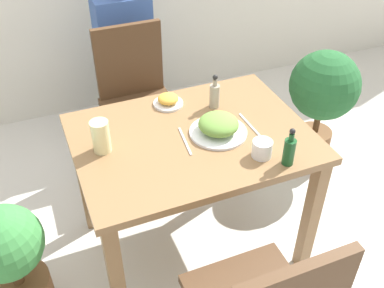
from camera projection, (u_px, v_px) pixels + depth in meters
name	position (u px, v px, depth m)	size (l,w,h in m)	color
ground_plane	(192.00, 242.00, 2.42)	(16.00, 16.00, 0.00)	beige
dining_table	(192.00, 155.00, 2.04)	(1.03, 0.77, 0.72)	olive
chair_far	(137.00, 95.00, 2.64)	(0.42, 0.42, 0.90)	#4C331E
food_plate	(218.00, 126.00, 1.96)	(0.26, 0.26, 0.09)	white
side_plate	(168.00, 100.00, 2.15)	(0.14, 0.14, 0.05)	white
drink_cup	(262.00, 149.00, 1.84)	(0.08, 0.08, 0.07)	white
juice_glass	(101.00, 136.00, 1.85)	(0.08, 0.08, 0.14)	beige
sauce_bottle	(215.00, 95.00, 2.11)	(0.05, 0.05, 0.17)	gray
condiment_bottle	(289.00, 150.00, 1.78)	(0.05, 0.05, 0.17)	#194C23
fork_utensil	(185.00, 141.00, 1.94)	(0.03, 0.20, 0.00)	silver
spoon_utensil	(250.00, 125.00, 2.03)	(0.01, 0.19, 0.00)	silver
potted_plant_left	(11.00, 261.00, 1.88)	(0.32, 0.32, 0.64)	brown
potted_plant_right	(323.00, 95.00, 2.64)	(0.41, 0.41, 0.78)	brown
person_figure	(125.00, 55.00, 2.89)	(0.34, 0.22, 1.17)	#2D3347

